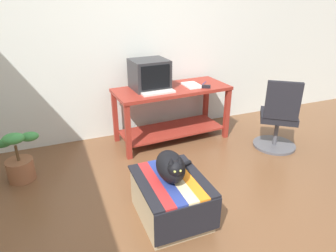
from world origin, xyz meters
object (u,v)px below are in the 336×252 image
desk (172,105)px  ottoman_with_blanket (171,198)px  book (192,85)px  office_chair (279,120)px  stapler (206,87)px  potted_plant (19,160)px  cat (171,166)px  keyboard (158,92)px  tv_monitor (149,75)px

desk → ottoman_with_blanket: size_ratio=2.08×
book → office_chair: bearing=-40.8°
desk → stapler: 0.49m
office_chair → potted_plant: bearing=29.2°
desk → potted_plant: (-1.80, -0.31, -0.24)m
desk → cat: 1.51m
cat → stapler: size_ratio=3.70×
keyboard → book: size_ratio=1.47×
tv_monitor → stapler: (0.65, -0.25, -0.15)m
cat → potted_plant: (-1.21, 1.08, -0.26)m
cat → stapler: bearing=57.8°
stapler → potted_plant: bearing=121.8°
keyboard → book: 0.51m
book → office_chair: 1.13m
desk → office_chair: size_ratio=1.64×
desk → keyboard: 0.37m
potted_plant → desk: bearing=9.9°
keyboard → ottoman_with_blanket: bearing=-108.4°
tv_monitor → book: size_ratio=1.66×
ottoman_with_blanket → potted_plant: potted_plant is taller
potted_plant → stapler: size_ratio=5.26×
desk → keyboard: size_ratio=3.66×
tv_monitor → cat: tv_monitor is taller
desk → keyboard: (-0.24, -0.15, 0.24)m
keyboard → office_chair: (1.33, -0.58, -0.33)m
tv_monitor → cat: (-0.33, -1.47, -0.38)m
keyboard → stapler: bearing=-5.2°
book → cat: size_ratio=0.67×
desk → keyboard: keyboard is taller
desk → office_chair: (1.09, -0.73, -0.09)m
tv_monitor → book: bearing=-14.9°
keyboard → potted_plant: (-1.56, -0.17, -0.48)m
tv_monitor → potted_plant: tv_monitor is taller
book → cat: book is taller
office_chair → keyboard: bearing=13.7°
tv_monitor → desk: bearing=-19.8°
keyboard → ottoman_with_blanket: (-0.35, -1.26, -0.53)m
office_chair → tv_monitor: bearing=6.5°
potted_plant → cat: bearing=-41.7°
keyboard → cat: bearing=-108.4°
ottoman_with_blanket → potted_plant: bearing=137.9°
tv_monitor → potted_plant: 1.71m
desk → tv_monitor: tv_monitor is taller
book → cat: (-0.85, -1.37, -0.22)m
book → ottoman_with_blanket: 1.71m
ottoman_with_blanket → cat: cat is taller
tv_monitor → ottoman_with_blanket: size_ratio=0.64×
book → office_chair: (0.83, -0.70, -0.33)m
desk → stapler: size_ratio=13.31×
ottoman_with_blanket → stapler: size_ratio=6.39×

